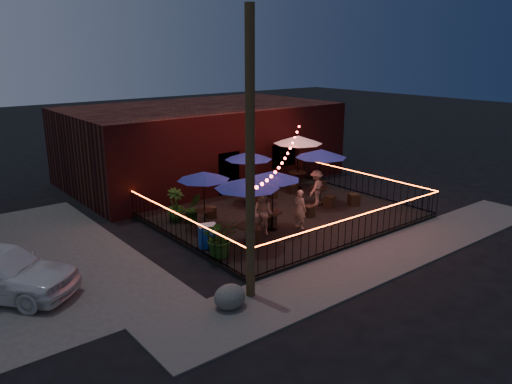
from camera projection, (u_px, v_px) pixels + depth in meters
ground at (318, 231)px, 19.61m from camera, size 110.00×110.00×0.00m
patio at (284, 216)px, 21.09m from camera, size 10.00×8.00×0.15m
sidewalk at (386, 256)px, 17.16m from camera, size 18.00×2.50×0.05m
brick_building at (201, 142)px, 27.17m from camera, size 14.00×8.00×4.00m
utility_pole at (250, 161)px, 13.32m from camera, size 0.26×0.26×8.00m
fence_front at (359, 229)px, 17.92m from camera, size 10.00×0.04×1.04m
fence_left at (181, 229)px, 17.94m from camera, size 0.04×8.00×1.04m
fence_right at (363, 184)px, 23.92m from camera, size 0.04×8.00×1.04m
festoon_lights at (271, 165)px, 19.59m from camera, size 10.02×8.72×1.32m
cafe_table_0 at (247, 184)px, 17.08m from camera, size 2.50×2.50×2.50m
cafe_table_1 at (203, 177)px, 19.05m from camera, size 2.64×2.64×2.24m
cafe_table_2 at (273, 176)px, 18.75m from camera, size 2.79×2.79×2.33m
cafe_table_3 at (248, 156)px, 22.14m from camera, size 2.50×2.50×2.35m
cafe_table_4 at (321, 154)px, 21.93m from camera, size 2.58×2.58×2.51m
cafe_table_5 at (298, 140)px, 24.46m from camera, size 2.54×2.54×2.66m
bistro_chair_0 at (213, 242)px, 17.44m from camera, size 0.48×0.48×0.45m
bistro_chair_1 at (252, 235)px, 18.10m from camera, size 0.48×0.48×0.46m
bistro_chair_2 at (185, 217)px, 20.10m from camera, size 0.35×0.35×0.40m
bistro_chair_3 at (211, 212)px, 20.64m from camera, size 0.49×0.49×0.46m
bistro_chair_4 at (271, 221)px, 19.57m from camera, size 0.50×0.50×0.45m
bistro_chair_5 at (309, 211)px, 20.80m from camera, size 0.39×0.39×0.46m
bistro_chair_6 at (252, 201)px, 22.11m from camera, size 0.46×0.46×0.48m
bistro_chair_7 at (273, 193)px, 23.45m from camera, size 0.42×0.42×0.43m
bistro_chair_8 at (330, 202)px, 22.03m from camera, size 0.50×0.50×0.50m
bistro_chair_9 at (354, 200)px, 22.29m from camera, size 0.57×0.57×0.52m
bistro_chair_10 at (292, 189)px, 24.18m from camera, size 0.40×0.40×0.43m
bistro_chair_11 at (322, 185)px, 24.80m from camera, size 0.43×0.43×0.41m
patron_a at (300, 209)px, 19.29m from camera, size 0.46×0.62×1.56m
patron_b at (263, 213)px, 18.64m from camera, size 0.87×0.98×1.66m
patron_c at (316, 188)px, 22.20m from camera, size 1.17×0.90×1.59m
potted_shrub_a at (221, 237)px, 16.66m from camera, size 1.54×1.45×1.36m
potted_shrub_b at (193, 208)px, 20.01m from camera, size 0.77×0.67×1.22m
potted_shrub_c at (176, 205)px, 20.16m from camera, size 0.82×0.82×1.34m
cooler at (208, 236)px, 17.52m from camera, size 0.75×0.63×0.84m
boulder at (230, 297)px, 13.65m from camera, size 1.09×1.00×0.71m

